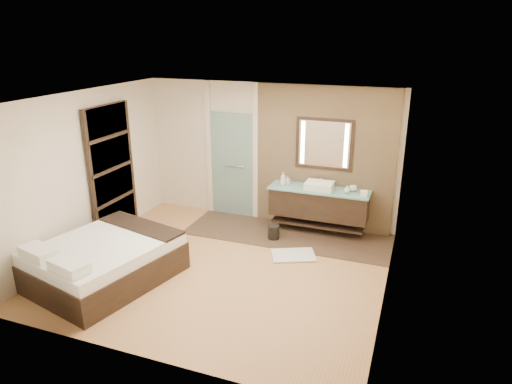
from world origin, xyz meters
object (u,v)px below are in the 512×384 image
at_px(vanity, 319,203).
at_px(waste_bin, 274,232).
at_px(mirror_unit, 324,144).
at_px(bed, 105,261).

xyz_separation_m(vanity, waste_bin, (-0.68, -0.59, -0.45)).
bearing_deg(mirror_unit, vanity, -90.00).
relative_size(vanity, bed, 0.80).
xyz_separation_m(mirror_unit, bed, (-2.63, -3.09, -1.33)).
xyz_separation_m(vanity, mirror_unit, (0.00, 0.24, 1.07)).
height_order(vanity, bed, vanity).
height_order(bed, waste_bin, bed).
xyz_separation_m(mirror_unit, waste_bin, (-0.68, -0.82, -1.52)).
bearing_deg(mirror_unit, waste_bin, -129.53).
height_order(mirror_unit, waste_bin, mirror_unit).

